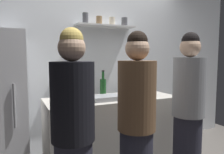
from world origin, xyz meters
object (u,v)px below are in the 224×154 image
wine_bottle_amber_glass (62,91)px  wine_bottle_green_glass (103,86)px  utensil_holder (68,100)px  person_grey_hoodie (188,112)px  person_brown_jacket (136,125)px  water_bottle_plastic (83,92)px  wine_bottle_dark_glass (132,88)px  wine_bottle_pale_glass (78,87)px  person_blonde (73,135)px  baking_pan (106,98)px

wine_bottle_amber_glass → wine_bottle_green_glass: bearing=12.9°
utensil_holder → wine_bottle_green_glass: size_ratio=0.65×
wine_bottle_green_glass → person_grey_hoodie: person_grey_hoodie is taller
person_brown_jacket → water_bottle_plastic: bearing=85.2°
wine_bottle_green_glass → person_grey_hoodie: bearing=-50.7°
person_brown_jacket → person_grey_hoodie: bearing=-25.4°
wine_bottle_dark_glass → wine_bottle_green_glass: size_ratio=1.03×
wine_bottle_pale_glass → water_bottle_plastic: (-0.04, -0.34, -0.01)m
wine_bottle_dark_glass → water_bottle_plastic: (-0.59, -0.02, -0.01)m
wine_bottle_amber_glass → wine_bottle_dark_glass: bearing=-16.0°
wine_bottle_dark_glass → wine_bottle_amber_glass: size_ratio=1.13×
wine_bottle_dark_glass → person_grey_hoodie: person_grey_hoodie is taller
wine_bottle_pale_glass → person_blonde: bearing=-108.5°
baking_pan → person_brown_jacket: size_ratio=0.21×
utensil_holder → wine_bottle_green_glass: wine_bottle_green_glass is taller
utensil_holder → wine_bottle_amber_glass: wine_bottle_amber_glass is taller
wine_bottle_green_glass → water_bottle_plastic: (-0.37, -0.36, -0.00)m
baking_pan → wine_bottle_dark_glass: (0.31, -0.05, 0.10)m
baking_pan → person_blonde: 0.84m
wine_bottle_pale_glass → person_grey_hoodie: 1.28m
baking_pan → wine_bottle_pale_glass: size_ratio=1.02×
wine_bottle_green_glass → water_bottle_plastic: 0.52m
wine_bottle_amber_glass → water_bottle_plastic: 0.29m
person_grey_hoodie → person_brown_jacket: bearing=12.1°
utensil_holder → water_bottle_plastic: 0.20m
wine_bottle_green_glass → water_bottle_plastic: wine_bottle_green_glass is taller
utensil_holder → person_blonde: 0.53m
wine_bottle_amber_glass → person_blonde: person_blonde is taller
water_bottle_plastic → person_blonde: bearing=-114.6°
water_bottle_plastic → person_brown_jacket: size_ratio=0.16×
wine_bottle_pale_glass → utensil_holder: bearing=-118.3°
baking_pan → person_blonde: size_ratio=0.21×
wine_bottle_dark_glass → wine_bottle_green_glass: (-0.22, 0.34, -0.01)m
wine_bottle_dark_glass → water_bottle_plastic: size_ratio=1.27×
wine_bottle_green_glass → wine_bottle_amber_glass: bearing=-167.1°
utensil_holder → wine_bottle_amber_glass: bearing=88.5°
person_brown_jacket → utensil_holder: bearing=101.3°
baking_pan → water_bottle_plastic: size_ratio=1.31×
wine_bottle_dark_glass → baking_pan: bearing=171.4°
water_bottle_plastic → person_brown_jacket: bearing=-60.3°
wine_bottle_green_glass → wine_bottle_amber_glass: size_ratio=1.10×
wine_bottle_amber_glass → water_bottle_plastic: wine_bottle_amber_glass is taller
baking_pan → wine_bottle_amber_glass: bearing=159.4°
water_bottle_plastic → person_grey_hoodie: bearing=-23.3°
utensil_holder → person_grey_hoodie: person_grey_hoodie is taller
wine_bottle_green_glass → person_brown_jacket: size_ratio=0.19×
water_bottle_plastic → person_grey_hoodie: (1.03, -0.44, -0.22)m
wine_bottle_amber_glass → person_blonde: 0.84m
wine_bottle_dark_glass → water_bottle_plastic: bearing=-178.4°
baking_pan → wine_bottle_green_glass: size_ratio=1.06×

